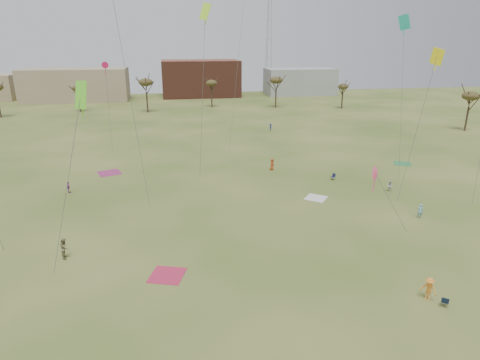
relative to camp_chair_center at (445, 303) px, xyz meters
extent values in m
plane|color=#375219|center=(-12.57, 2.98, -0.26)|extent=(260.00, 260.00, 0.00)
imported|color=olive|center=(-28.89, 12.32, 0.68)|extent=(0.82, 0.99, 1.88)
imported|color=orange|center=(-0.71, 1.02, 0.65)|extent=(1.27, 1.34, 1.83)
imported|color=#79B6CB|center=(7.37, 14.82, 0.57)|extent=(0.71, 0.59, 1.65)
imported|color=#9C419A|center=(-32.17, 29.63, 0.50)|extent=(0.65, 0.96, 1.51)
imported|color=#BBBBBB|center=(8.36, 23.09, 0.44)|extent=(0.83, 0.86, 1.40)
imported|color=#A9431D|center=(-4.29, 34.70, 0.62)|extent=(0.97, 1.02, 1.76)
imported|color=navy|center=(2.31, 62.34, 0.47)|extent=(0.63, 1.00, 1.47)
cube|color=#C32748|center=(-19.96, 7.75, -0.26)|extent=(3.42, 3.42, 0.03)
cube|color=white|center=(-1.73, 22.46, -0.26)|extent=(3.35, 3.35, 0.03)
cube|color=#972E63|center=(-28.16, 37.34, -0.26)|extent=(3.94, 3.94, 0.03)
cube|color=#2E8042|center=(16.82, 34.35, -0.26)|extent=(3.47, 3.47, 0.03)
cube|color=#142038|center=(0.01, 0.02, 0.16)|extent=(0.70, 0.70, 0.04)
cube|color=#142038|center=(-0.13, -0.17, 0.39)|extent=(0.48, 0.41, 0.44)
cube|color=#16183D|center=(2.97, 28.79, 0.16)|extent=(0.68, 0.68, 0.04)
cube|color=#16183D|center=(3.17, 28.91, 0.39)|extent=(0.37, 0.50, 0.44)
cube|color=#5EC723|center=(-25.37, 9.50, 14.42)|extent=(1.04, 1.04, 2.04)
cube|color=#5EC723|center=(-25.37, 9.50, 13.71)|extent=(0.08, 0.08, 1.84)
cylinder|color=#4C4C51|center=(-27.07, 8.74, 7.53)|extent=(3.46, 1.58, 13.79)
cube|color=#1BA68C|center=(11.99, 30.51, 20.43)|extent=(0.96, 0.96, 1.89)
cube|color=#1BA68C|center=(11.99, 30.51, 19.77)|extent=(0.08, 0.08, 1.70)
cylinder|color=#4C4C51|center=(11.29, 27.66, 10.54)|extent=(1.45, 5.75, 19.80)
cylinder|color=#4C4C51|center=(-8.10, 43.05, 14.19)|extent=(3.72, 4.97, 27.11)
cube|color=yellow|center=(8.89, 18.07, 16.59)|extent=(0.90, 0.90, 1.77)
cube|color=yellow|center=(8.89, 18.07, 15.96)|extent=(0.08, 0.08, 1.60)
cylinder|color=#4C4C51|center=(7.67, 18.01, 8.61)|extent=(2.48, 0.15, 15.95)
cone|color=#E1476D|center=(-0.70, 10.67, 6.65)|extent=(1.31, 0.10, 1.31)
cube|color=#E1476D|center=(-0.70, 10.67, 5.81)|extent=(0.08, 0.08, 2.15)
cylinder|color=#4C4C51|center=(1.12, 10.41, 3.64)|extent=(3.68, 0.55, 6.03)
cone|color=#B31340|center=(-28.56, 47.32, 14.49)|extent=(1.04, 0.08, 1.04)
cube|color=#B31340|center=(-28.56, 47.32, 13.83)|extent=(0.08, 0.08, 1.70)
cylinder|color=#4C4C51|center=(-28.41, 45.59, 7.56)|extent=(0.33, 3.50, 13.86)
cylinder|color=#4C4C51|center=(-23.03, 21.46, 14.19)|extent=(2.62, 1.22, 27.10)
cube|color=#A4E526|center=(-13.97, 31.97, 21.56)|extent=(1.02, 1.02, 2.00)
cube|color=#A4E526|center=(-13.97, 31.97, 20.85)|extent=(0.08, 0.08, 1.80)
cylinder|color=#4C4C51|center=(-14.64, 31.71, 11.10)|extent=(1.39, 0.55, 20.92)
cylinder|color=#3A2B1E|center=(-42.57, 94.98, 1.90)|extent=(0.40, 0.40, 4.32)
ellipsoid|color=#473D1E|center=(-42.57, 94.98, 6.08)|extent=(3.02, 3.02, 1.58)
cylinder|color=#3A2B1E|center=(-24.57, 90.98, 2.44)|extent=(0.40, 0.40, 5.40)
ellipsoid|color=#473D1E|center=(-24.57, 90.98, 7.66)|extent=(3.78, 3.78, 1.98)
cylinder|color=#3A2B1E|center=(-6.57, 96.98, 2.08)|extent=(0.40, 0.40, 4.68)
ellipsoid|color=#473D1E|center=(-6.57, 96.98, 6.60)|extent=(3.28, 3.28, 1.72)
cylinder|color=#3A2B1E|center=(11.43, 92.98, 2.38)|extent=(0.40, 0.40, 5.28)
ellipsoid|color=#473D1E|center=(11.43, 92.98, 7.48)|extent=(3.70, 3.70, 1.94)
cylinder|color=#3A2B1E|center=(29.43, 87.98, 1.84)|extent=(0.40, 0.40, 4.20)
ellipsoid|color=#473D1E|center=(29.43, 87.98, 5.90)|extent=(2.94, 2.94, 1.54)
cylinder|color=#3A2B1E|center=(43.43, 54.98, 2.26)|extent=(0.40, 0.40, 5.04)
ellipsoid|color=#473D1E|center=(43.43, 54.98, 7.13)|extent=(3.53, 3.53, 1.85)
cube|color=#937F60|center=(-47.57, 117.98, 4.74)|extent=(32.00, 14.00, 10.00)
cube|color=brown|center=(-7.57, 122.98, 5.74)|extent=(26.00, 16.00, 12.00)
cube|color=gray|center=(27.43, 120.98, 4.24)|extent=(24.00, 12.00, 9.00)
cylinder|color=#9EA3A8|center=(18.33, 127.98, 18.74)|extent=(0.16, 0.16, 38.00)
cylinder|color=#9EA3A8|center=(16.98, 128.76, 18.74)|extent=(0.16, 0.16, 38.00)
cylinder|color=#9EA3A8|center=(16.98, 127.20, 18.74)|extent=(0.16, 0.16, 38.00)
camera|label=1|loc=(-19.11, -22.59, 18.23)|focal=30.83mm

